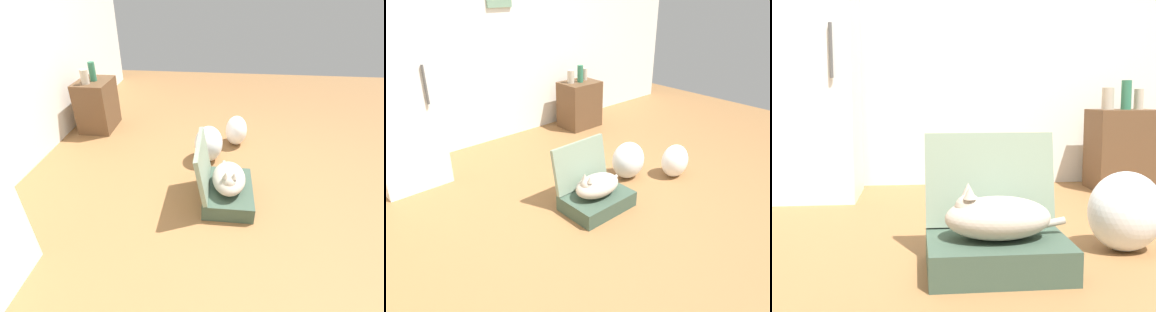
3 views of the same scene
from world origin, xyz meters
TOP-DOWN VIEW (x-y plane):
  - ground_plane at (0.00, 0.00)m, footprint 7.68×7.68m
  - suitcase_base at (-0.13, 0.19)m, footprint 0.59×0.42m
  - suitcase_lid at (-0.13, 0.42)m, footprint 0.59×0.12m
  - cat at (-0.14, 0.19)m, footprint 0.52×0.28m
  - plastic_bag_white at (0.52, 0.40)m, footprint 0.36×0.30m
  - plastic_bag_clear at (0.90, 0.10)m, footprint 0.31×0.25m
  - side_table at (1.15, 1.85)m, footprint 0.50×0.39m
  - vase_tall at (1.02, 1.88)m, footprint 0.09×0.09m
  - vase_short at (1.27, 1.89)m, footprint 0.07×0.07m
  - vase_round at (1.15, 1.84)m, footprint 0.08×0.08m

SIDE VIEW (x-z plane):
  - ground_plane at x=0.00m, z-range 0.00..0.00m
  - suitcase_base at x=-0.13m, z-range 0.00..0.14m
  - plastic_bag_clear at x=0.90m, z-range 0.00..0.34m
  - plastic_bag_white at x=0.52m, z-range 0.00..0.38m
  - cat at x=-0.14m, z-range 0.12..0.35m
  - side_table at x=1.15m, z-range 0.00..0.62m
  - suitcase_lid at x=-0.13m, z-range 0.14..0.56m
  - vase_short at x=1.27m, z-range 0.62..0.78m
  - vase_tall at x=1.02m, z-range 0.62..0.79m
  - vase_round at x=1.15m, z-range 0.62..0.85m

